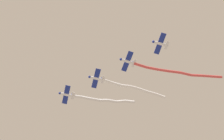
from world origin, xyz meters
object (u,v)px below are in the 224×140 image
at_px(airplane_left_wing, 96,78).
at_px(airplane_right_wing, 127,61).
at_px(airplane_slot, 160,44).
at_px(airplane_lead, 66,95).

xyz_separation_m(airplane_left_wing, airplane_right_wing, (9.59, 2.93, 0.25)).
relative_size(airplane_left_wing, airplane_slot, 0.99).
bearing_deg(airplane_right_wing, airplane_left_wing, -49.07).
height_order(airplane_left_wing, airplane_slot, airplane_slot).
bearing_deg(airplane_left_wing, airplane_lead, -44.30).
height_order(airplane_lead, airplane_left_wing, airplane_left_wing).
xyz_separation_m(airplane_lead, airplane_slot, (28.75, 8.79, 0.75)).
bearing_deg(airplane_lead, airplane_slot, 135.75).
bearing_deg(airplane_left_wing, airplane_slot, 135.69).
distance_m(airplane_lead, airplane_right_wing, 20.05).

